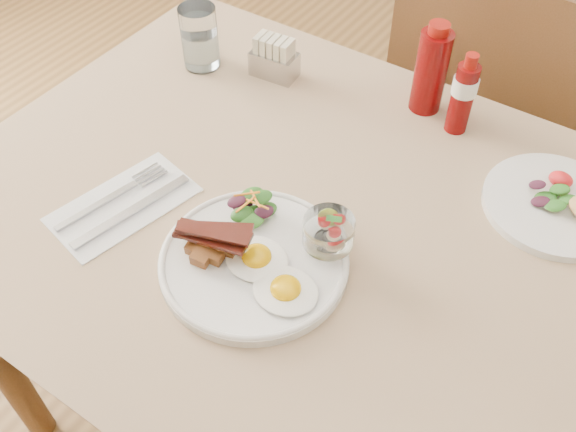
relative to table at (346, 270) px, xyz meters
name	(u,v)px	position (x,y,z in m)	size (l,w,h in m)	color
table	(346,270)	(0.00, 0.00, 0.00)	(1.33, 0.88, 0.75)	brown
chair_far	(483,121)	(0.00, 0.66, -0.14)	(0.42, 0.42, 0.93)	brown
main_plate	(254,262)	(-0.09, -0.13, 0.10)	(0.28, 0.28, 0.02)	silver
fried_eggs	(271,273)	(-0.05, -0.14, 0.11)	(0.18, 0.13, 0.03)	white
bacon_potato_pile	(211,242)	(-0.14, -0.16, 0.13)	(0.12, 0.08, 0.05)	brown
side_salad	(252,209)	(-0.14, -0.06, 0.12)	(0.08, 0.07, 0.04)	#194A13
fruit_cup	(329,232)	(-0.01, -0.06, 0.15)	(0.08, 0.08, 0.08)	white
second_plate	(567,206)	(0.26, 0.23, 0.10)	(0.25, 0.23, 0.06)	silver
ketchup_bottle	(431,70)	(-0.04, 0.35, 0.17)	(0.08, 0.08, 0.17)	#580505
hot_sauce_bottle	(463,95)	(0.03, 0.33, 0.16)	(0.05, 0.05, 0.16)	#580505
sugar_caddy	(274,59)	(-0.33, 0.28, 0.12)	(0.09, 0.06, 0.08)	#ABAAAF
water_glass	(200,41)	(-0.47, 0.23, 0.14)	(0.07, 0.07, 0.12)	white
napkin_cutlery	(123,205)	(-0.33, -0.15, 0.09)	(0.17, 0.25, 0.01)	silver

